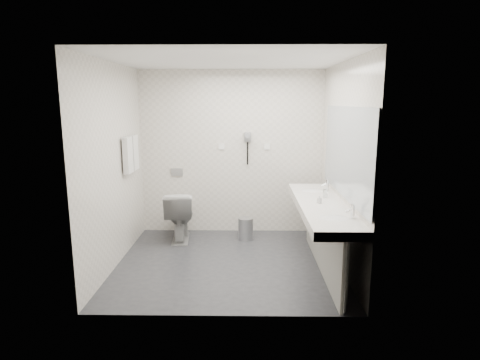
{
  "coord_description": "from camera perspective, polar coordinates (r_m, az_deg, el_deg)",
  "views": [
    {
      "loc": [
        0.22,
        -4.82,
        2.03
      ],
      "look_at": [
        0.15,
        0.15,
        1.05
      ],
      "focal_mm": 29.9,
      "sensor_mm": 36.0,
      "label": 1
    }
  ],
  "objects": [
    {
      "name": "flush_plate",
      "position": [
        6.29,
        -9.0,
        1.13
      ],
      "size": [
        0.18,
        0.02,
        0.12
      ],
      "primitive_type": "cube",
      "color": "#B2B5BA",
      "rests_on": "wall_back"
    },
    {
      "name": "wall_right",
      "position": [
        5.02,
        14.4,
        1.87
      ],
      "size": [
        0.0,
        2.6,
        2.6
      ],
      "primitive_type": "plane",
      "rotation": [
        1.57,
        0.0,
        -1.57
      ],
      "color": "silver",
      "rests_on": "floor"
    },
    {
      "name": "dryer_cradle",
      "position": [
        6.11,
        1.1,
        6.18
      ],
      "size": [
        0.1,
        0.04,
        0.14
      ],
      "primitive_type": "cube",
      "color": "gray",
      "rests_on": "wall_back"
    },
    {
      "name": "toilet",
      "position": [
        6.01,
        -8.62,
        -5.01
      ],
      "size": [
        0.48,
        0.76,
        0.74
      ],
      "primitive_type": "imported",
      "rotation": [
        0.0,
        0.0,
        3.23
      ],
      "color": "white",
      "rests_on": "floor"
    },
    {
      "name": "vanity_post_far",
      "position": [
        5.97,
        10.07,
        -5.11
      ],
      "size": [
        0.06,
        0.06,
        0.75
      ],
      "primitive_type": "cylinder",
      "color": "silver",
      "rests_on": "floor"
    },
    {
      "name": "faucet_near",
      "position": [
        4.26,
        15.77,
        -4.29
      ],
      "size": [
        0.04,
        0.04,
        0.15
      ],
      "primitive_type": "cylinder",
      "color": "silver",
      "rests_on": "vanity_counter"
    },
    {
      "name": "faucet_far",
      "position": [
        5.49,
        12.34,
        -0.71
      ],
      "size": [
        0.04,
        0.04,
        0.15
      ],
      "primitive_type": "cylinder",
      "color": "silver",
      "rests_on": "vanity_counter"
    },
    {
      "name": "vanity_panel",
      "position": [
        4.99,
        11.62,
        -8.44
      ],
      "size": [
        0.03,
        2.15,
        0.75
      ],
      "primitive_type": "cube",
      "color": "gray",
      "rests_on": "floor"
    },
    {
      "name": "soap_bottle_a",
      "position": [
        4.79,
        11.25,
        -2.73
      ],
      "size": [
        0.06,
        0.06,
        0.09
      ],
      "primitive_type": "imported",
      "rotation": [
        0.0,
        0.0,
        0.69
      ],
      "color": "beige",
      "rests_on": "vanity_counter"
    },
    {
      "name": "floor",
      "position": [
        5.23,
        -1.7,
        -11.68
      ],
      "size": [
        2.8,
        2.8,
        0.0
      ],
      "primitive_type": "plane",
      "color": "#2B2C31",
      "rests_on": "ground"
    },
    {
      "name": "switch_plate_b",
      "position": [
        6.15,
        3.89,
        4.78
      ],
      "size": [
        0.09,
        0.02,
        0.09
      ],
      "primitive_type": "cube",
      "color": "white",
      "rests_on": "wall_back"
    },
    {
      "name": "pedal_bin",
      "position": [
        6.0,
        0.81,
        -7.02
      ],
      "size": [
        0.28,
        0.28,
        0.32
      ],
      "primitive_type": "cylinder",
      "rotation": [
        0.0,
        0.0,
        -0.29
      ],
      "color": "#B2B5BA",
      "rests_on": "floor"
    },
    {
      "name": "ceiling",
      "position": [
        4.85,
        -1.88,
        16.72
      ],
      "size": [
        2.8,
        2.8,
        0.0
      ],
      "primitive_type": "plane",
      "rotation": [
        3.14,
        0.0,
        0.0
      ],
      "color": "white",
      "rests_on": "wall_back"
    },
    {
      "name": "basin_far",
      "position": [
        5.48,
        10.3,
        -1.63
      ],
      "size": [
        0.4,
        0.31,
        0.05
      ],
      "primitive_type": "ellipsoid",
      "color": "white",
      "rests_on": "vanity_counter"
    },
    {
      "name": "towel_rail",
      "position": [
        5.61,
        -15.52,
        5.85
      ],
      "size": [
        0.02,
        0.62,
        0.02
      ],
      "primitive_type": "cylinder",
      "rotation": [
        1.57,
        0.0,
        0.0
      ],
      "color": "silver",
      "rests_on": "wall_left"
    },
    {
      "name": "vanity_post_near",
      "position": [
        4.06,
        14.82,
        -13.3
      ],
      "size": [
        0.06,
        0.06,
        0.75
      ],
      "primitive_type": "cylinder",
      "color": "silver",
      "rests_on": "floor"
    },
    {
      "name": "basin_near",
      "position": [
        4.24,
        13.15,
        -5.5
      ],
      "size": [
        0.4,
        0.31,
        0.05
      ],
      "primitive_type": "ellipsoid",
      "color": "white",
      "rests_on": "vanity_counter"
    },
    {
      "name": "vanity_counter",
      "position": [
        4.86,
        11.53,
        -3.72
      ],
      "size": [
        0.55,
        2.2,
        0.1
      ],
      "primitive_type": "cube",
      "color": "white",
      "rests_on": "floor"
    },
    {
      "name": "glass_left",
      "position": [
        5.11,
        12.08,
        -1.86
      ],
      "size": [
        0.07,
        0.07,
        0.1
      ],
      "primitive_type": "cylinder",
      "rotation": [
        0.0,
        0.0,
        0.19
      ],
      "color": "silver",
      "rests_on": "vanity_counter"
    },
    {
      "name": "switch_plate_a",
      "position": [
        6.15,
        -2.65,
        4.8
      ],
      "size": [
        0.09,
        0.02,
        0.09
      ],
      "primitive_type": "cube",
      "color": "white",
      "rests_on": "wall_back"
    },
    {
      "name": "dryer_barrel",
      "position": [
        6.04,
        1.1,
        6.4
      ],
      "size": [
        0.08,
        0.14,
        0.08
      ],
      "primitive_type": "cylinder",
      "rotation": [
        1.57,
        0.0,
        0.0
      ],
      "color": "gray",
      "rests_on": "dryer_cradle"
    },
    {
      "name": "bin_lid",
      "position": [
        5.95,
        0.82,
        -5.5
      ],
      "size": [
        0.23,
        0.23,
        0.02
      ],
      "primitive_type": "cylinder",
      "color": "#B2B5BA",
      "rests_on": "pedal_bin"
    },
    {
      "name": "towel_far",
      "position": [
        5.77,
        -14.92,
        3.81
      ],
      "size": [
        0.07,
        0.24,
        0.48
      ],
      "primitive_type": "cube",
      "color": "silver",
      "rests_on": "towel_rail"
    },
    {
      "name": "wall_left",
      "position": [
        5.14,
        -17.58,
        1.91
      ],
      "size": [
        0.0,
        2.6,
        2.6
      ],
      "primitive_type": "plane",
      "rotation": [
        1.57,
        0.0,
        1.57
      ],
      "color": "silver",
      "rests_on": "floor"
    },
    {
      "name": "wall_back",
      "position": [
        6.17,
        -1.24,
        3.89
      ],
      "size": [
        2.8,
        0.0,
        2.8
      ],
      "primitive_type": "plane",
      "rotation": [
        1.57,
        0.0,
        0.0
      ],
      "color": "silver",
      "rests_on": "floor"
    },
    {
      "name": "towel_near",
      "position": [
        5.5,
        -15.7,
        3.43
      ],
      "size": [
        0.07,
        0.24,
        0.48
      ],
      "primitive_type": "cube",
      "color": "silver",
      "rests_on": "towel_rail"
    },
    {
      "name": "mirror",
      "position": [
        4.8,
        14.89,
        3.84
      ],
      "size": [
        0.02,
        2.2,
        1.05
      ],
      "primitive_type": "cube",
      "color": "#B2BCC6",
      "rests_on": "wall_right"
    },
    {
      "name": "dryer_cord",
      "position": [
        6.12,
        1.09,
        3.83
      ],
      "size": [
        0.02,
        0.02,
        0.35
      ],
      "primitive_type": "cylinder",
      "color": "black",
      "rests_on": "dryer_cradle"
    },
    {
      "name": "wall_front",
      "position": [
        3.61,
        -2.71,
        -1.32
      ],
      "size": [
        2.8,
        0.0,
        2.8
      ],
      "primitive_type": "plane",
      "rotation": [
        -1.57,
        0.0,
        0.0
      ],
      "color": "silver",
      "rests_on": "floor"
    }
  ]
}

